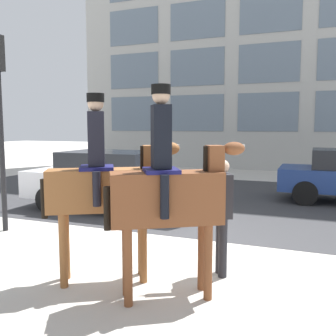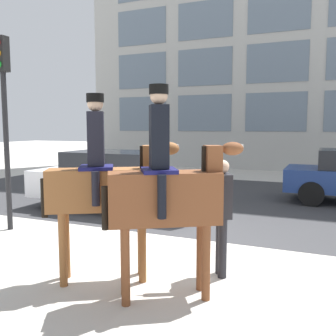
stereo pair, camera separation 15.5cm
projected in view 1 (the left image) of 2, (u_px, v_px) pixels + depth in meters
The scene contains 6 objects.
ground_plane at pixel (181, 246), 6.97m from camera, with size 80.00×80.00×0.00m, color beige.
road_surface at pixel (233, 200), 11.37m from camera, with size 20.86×8.50×0.01m.
mounted_horse_lead at pixel (105, 185), 5.28m from camera, with size 1.77×1.22×2.67m.
mounted_horse_companion at pixel (169, 192), 4.74m from camera, with size 1.65×1.18×2.73m.
pedestrian_bystander at pixel (221, 208), 5.50m from camera, with size 0.74×0.74×1.74m.
street_car_near_lane at pixel (113, 180), 9.94m from camera, with size 4.69×1.96×1.56m.
Camera 1 is at (2.25, -6.39, 2.22)m, focal length 40.00 mm.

